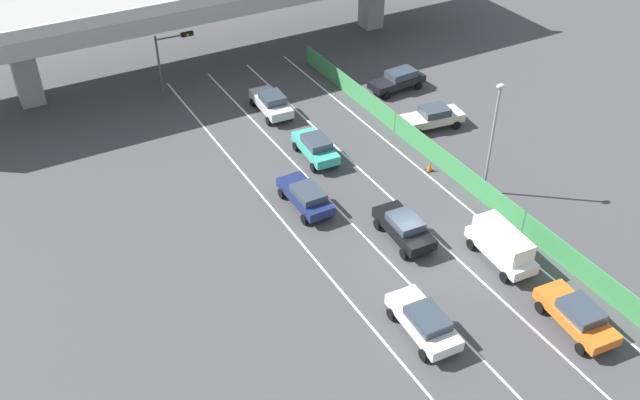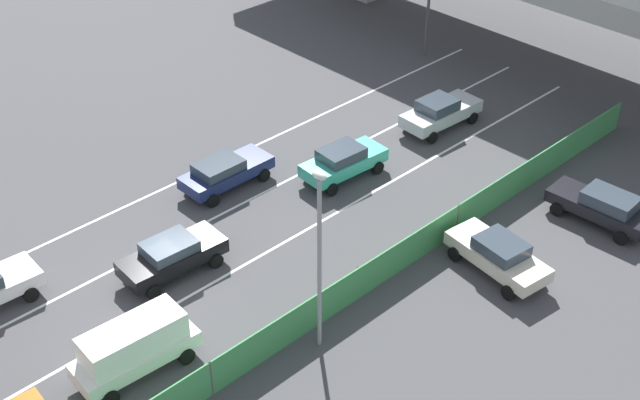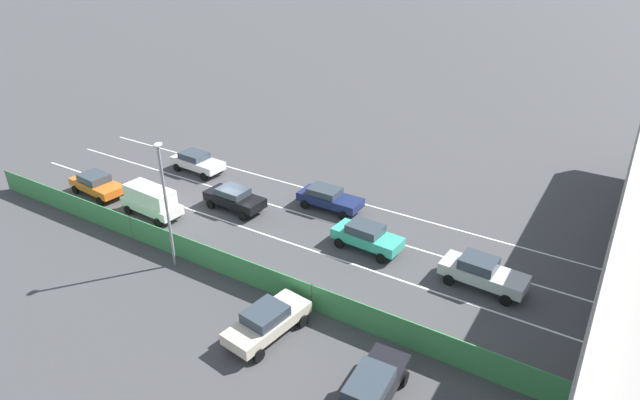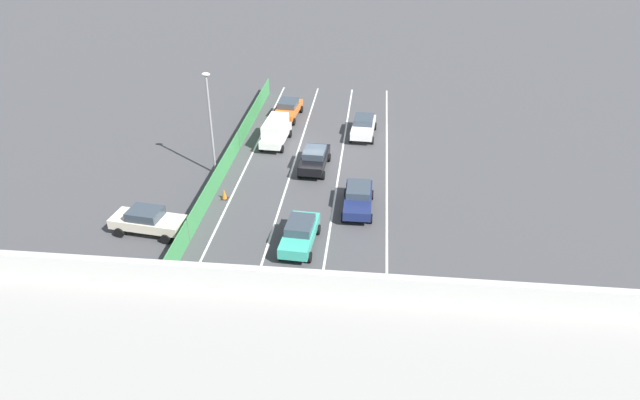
# 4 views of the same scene
# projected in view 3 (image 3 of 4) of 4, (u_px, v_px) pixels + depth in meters

# --- Properties ---
(ground_plane) EXTENTS (300.00, 300.00, 0.00)m
(ground_plane) POSITION_uv_depth(u_px,v_px,m) (229.00, 206.00, 38.41)
(ground_plane) COLOR #424244
(lane_line_left_edge) EXTENTS (0.14, 44.90, 0.01)m
(lane_line_left_edge) POSITION_uv_depth(u_px,v_px,m) (321.00, 192.00, 40.40)
(lane_line_left_edge) COLOR silver
(lane_line_left_edge) RESTS_ON ground
(lane_line_mid_left) EXTENTS (0.14, 44.90, 0.01)m
(lane_line_mid_left) POSITION_uv_depth(u_px,v_px,m) (294.00, 212.00, 37.69)
(lane_line_mid_left) COLOR silver
(lane_line_mid_left) RESTS_ON ground
(lane_line_mid_right) EXTENTS (0.14, 44.90, 0.01)m
(lane_line_mid_right) POSITION_uv_depth(u_px,v_px,m) (264.00, 234.00, 34.97)
(lane_line_mid_right) COLOR silver
(lane_line_mid_right) RESTS_ON ground
(lane_line_right_edge) EXTENTS (0.14, 44.90, 0.01)m
(lane_line_right_edge) POSITION_uv_depth(u_px,v_px,m) (228.00, 260.00, 32.26)
(lane_line_right_edge) COLOR silver
(lane_line_right_edge) RESTS_ON ground
(green_fence) EXTENTS (0.10, 41.00, 1.59)m
(green_fence) POSITION_uv_depth(u_px,v_px,m) (212.00, 259.00, 30.96)
(green_fence) COLOR #3D8E4C
(green_fence) RESTS_ON ground
(car_taxi_teal) EXTENTS (2.18, 4.49, 1.65)m
(car_taxi_teal) POSITION_uv_depth(u_px,v_px,m) (367.00, 236.00, 32.99)
(car_taxi_teal) COLOR teal
(car_taxi_teal) RESTS_ON ground
(car_taxi_orange) EXTENTS (2.37, 4.76, 1.60)m
(car_taxi_orange) POSITION_uv_depth(u_px,v_px,m) (96.00, 184.00, 39.66)
(car_taxi_orange) COLOR orange
(car_taxi_orange) RESTS_ON ground
(car_sedan_black) EXTENTS (2.21, 4.56, 1.61)m
(car_sedan_black) POSITION_uv_depth(u_px,v_px,m) (234.00, 198.00, 37.61)
(car_sedan_black) COLOR black
(car_sedan_black) RESTS_ON ground
(car_sedan_silver) EXTENTS (2.23, 4.78, 1.72)m
(car_sedan_silver) POSITION_uv_depth(u_px,v_px,m) (482.00, 272.00, 29.54)
(car_sedan_silver) COLOR #B7BABC
(car_sedan_silver) RESTS_ON ground
(car_van_white) EXTENTS (2.16, 4.70, 2.15)m
(car_van_white) POSITION_uv_depth(u_px,v_px,m) (151.00, 200.00, 36.66)
(car_van_white) COLOR silver
(car_van_white) RESTS_ON ground
(car_sedan_navy) EXTENTS (2.00, 4.59, 1.54)m
(car_sedan_navy) POSITION_uv_depth(u_px,v_px,m) (329.00, 198.00, 37.68)
(car_sedan_navy) COLOR navy
(car_sedan_navy) RESTS_ON ground
(car_sedan_white) EXTENTS (2.23, 4.63, 1.60)m
(car_sedan_white) POSITION_uv_depth(u_px,v_px,m) (197.00, 161.00, 43.38)
(car_sedan_white) COLOR white
(car_sedan_white) RESTS_ON ground
(parked_sedan_cream) EXTENTS (4.76, 2.49, 1.63)m
(parked_sedan_cream) POSITION_uv_depth(u_px,v_px,m) (267.00, 321.00, 25.98)
(parked_sedan_cream) COLOR beige
(parked_sedan_cream) RESTS_ON ground
(parked_sedan_dark) EXTENTS (4.74, 2.12, 1.64)m
(parked_sedan_dark) POSITION_uv_depth(u_px,v_px,m) (371.00, 387.00, 22.22)
(parked_sedan_dark) COLOR black
(parked_sedan_dark) RESTS_ON ground
(traffic_light) EXTENTS (3.06, 0.44, 5.21)m
(traffic_light) POSITION_uv_depth(u_px,v_px,m) (633.00, 217.00, 29.40)
(traffic_light) COLOR #47474C
(traffic_light) RESTS_ON ground
(street_lamp) EXTENTS (0.60, 0.36, 7.75)m
(street_lamp) POSITION_uv_depth(u_px,v_px,m) (165.00, 195.00, 29.68)
(street_lamp) COLOR gray
(street_lamp) RESTS_ON ground
(traffic_cone) EXTENTS (0.47, 0.47, 0.75)m
(traffic_cone) POSITION_uv_depth(u_px,v_px,m) (241.00, 265.00, 31.14)
(traffic_cone) COLOR orange
(traffic_cone) RESTS_ON ground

